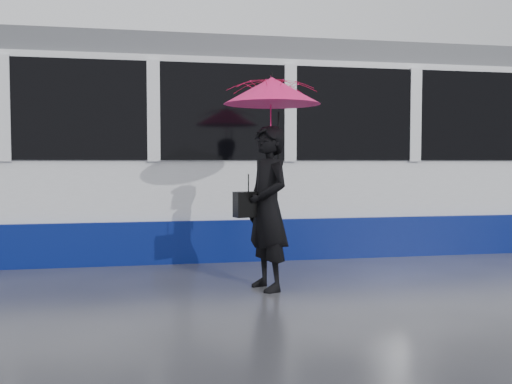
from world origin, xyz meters
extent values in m
plane|color=#2F2F34|center=(0.00, 0.00, 0.00)|extent=(90.00, 90.00, 0.00)
cube|color=#3F3D38|center=(0.00, 1.78, 0.01)|extent=(34.00, 0.07, 0.02)
cube|color=#3F3D38|center=(0.00, 3.22, 0.01)|extent=(34.00, 0.07, 0.02)
cube|color=white|center=(3.44, 2.50, 1.52)|extent=(24.00, 2.40, 2.95)
cube|color=navy|center=(3.44, 2.50, 0.31)|extent=(24.00, 2.56, 0.62)
cube|color=black|center=(3.44, 2.50, 2.20)|extent=(23.00, 2.48, 1.40)
cube|color=#54575C|center=(3.44, 2.50, 3.17)|extent=(23.60, 2.20, 0.35)
imported|color=black|center=(0.20, -0.61, 0.94)|extent=(0.64, 0.79, 1.89)
imported|color=#EA134F|center=(0.25, -0.61, 1.99)|extent=(1.30, 1.31, 0.94)
cone|color=#EA134F|center=(0.25, -0.61, 2.28)|extent=(1.39, 1.39, 0.31)
cylinder|color=black|center=(0.25, -0.61, 2.46)|extent=(0.01, 0.01, 0.07)
cylinder|color=black|center=(0.33, -0.59, 1.63)|extent=(0.02, 0.02, 0.83)
cube|color=black|center=(-0.02, -0.59, 0.99)|extent=(0.37, 0.24, 0.29)
cylinder|color=black|center=(-0.02, -0.59, 1.22)|extent=(0.01, 0.01, 0.18)
camera|label=1|loc=(-1.16, -6.99, 1.47)|focal=40.00mm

